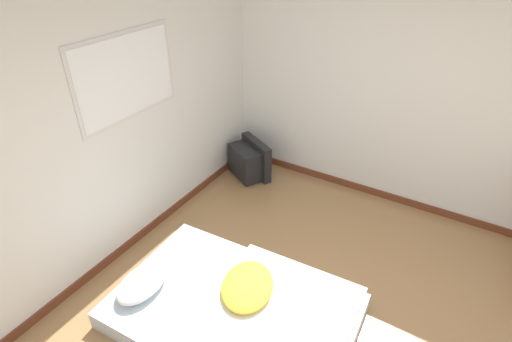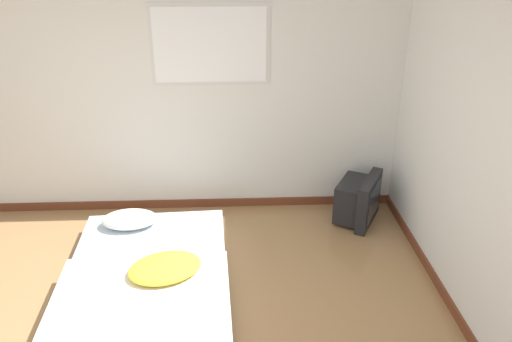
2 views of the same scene
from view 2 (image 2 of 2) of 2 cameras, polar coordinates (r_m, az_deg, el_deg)
name	(u,v)px [view 2 (image 2 of 2)]	position (r m, az deg, el deg)	size (l,w,h in m)	color
wall_back	(160,92)	(5.09, -10.88, 8.91)	(7.25, 0.08, 2.60)	silver
mattress_bed	(146,281)	(4.28, -12.44, -12.22)	(1.42, 2.07, 0.32)	silver
crt_tv	(359,200)	(5.23, 11.64, -3.22)	(0.57, 0.65, 0.50)	black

